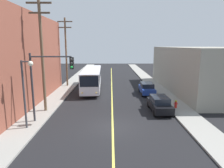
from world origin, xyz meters
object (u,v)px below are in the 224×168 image
object	(u,v)px
utility_pole_near	(42,51)
utility_pole_mid	(66,49)
city_bus	(92,78)
fire_hydrant	(176,104)
street_lamp_left	(26,85)
traffic_signal_left_corner	(49,75)
parked_car_black	(159,104)
parked_car_blue	(147,88)

from	to	relation	value
utility_pole_near	utility_pole_mid	size ratio (longest dim) A/B	1.02
city_bus	utility_pole_near	world-z (taller)	utility_pole_near
fire_hydrant	street_lamp_left	bearing A→B (deg)	-159.14
traffic_signal_left_corner	street_lamp_left	bearing A→B (deg)	-133.70
parked_car_black	street_lamp_left	size ratio (longest dim) A/B	0.81
parked_car_black	street_lamp_left	bearing A→B (deg)	-159.36
parked_car_black	parked_car_blue	distance (m)	7.62
traffic_signal_left_corner	utility_pole_mid	bearing A→B (deg)	97.18
city_bus	fire_hydrant	distance (m)	14.06
parked_car_blue	city_bus	bearing A→B (deg)	159.06
utility_pole_near	fire_hydrant	distance (m)	14.91
city_bus	utility_pole_mid	distance (m)	6.63
city_bus	parked_car_blue	world-z (taller)	city_bus
utility_pole_near	parked_car_black	bearing A→B (deg)	-0.22
parked_car_blue	fire_hydrant	distance (m)	7.09
city_bus	traffic_signal_left_corner	distance (m)	14.03
parked_car_black	parked_car_blue	xyz separation A→B (m)	(0.04, 7.62, 0.00)
parked_car_black	utility_pole_near	world-z (taller)	utility_pole_near
city_bus	fire_hydrant	world-z (taller)	city_bus
parked_car_black	street_lamp_left	world-z (taller)	street_lamp_left
utility_pole_mid	parked_car_black	bearing A→B (deg)	-46.91
street_lamp_left	fire_hydrant	xyz separation A→B (m)	(13.68, 5.21, -3.16)
parked_car_black	utility_pole_mid	xyz separation A→B (m)	(-12.33, 13.18, 5.29)
parked_car_blue	traffic_signal_left_corner	distance (m)	15.17
street_lamp_left	utility_pole_mid	bearing A→B (deg)	92.00
parked_car_black	utility_pole_mid	distance (m)	18.81
parked_car_blue	utility_pole_mid	bearing A→B (deg)	155.81
street_lamp_left	city_bus	bearing A→B (deg)	76.02
utility_pole_near	fire_hydrant	size ratio (longest dim) A/B	13.29
city_bus	parked_car_black	distance (m)	13.35
utility_pole_near	traffic_signal_left_corner	xyz separation A→B (m)	(1.51, -2.97, -1.95)
fire_hydrant	parked_car_black	bearing A→B (deg)	-157.84
utility_pole_near	street_lamp_left	bearing A→B (deg)	-88.82
street_lamp_left	parked_car_blue	bearing A→B (deg)	45.66
city_bus	traffic_signal_left_corner	size ratio (longest dim) A/B	2.04
city_bus	parked_car_blue	distance (m)	8.62
parked_car_black	street_lamp_left	xyz separation A→B (m)	(-11.71, -4.41, 2.90)
utility_pole_mid	traffic_signal_left_corner	distance (m)	16.34
parked_car_blue	utility_pole_near	size ratio (longest dim) A/B	0.40
utility_pole_near	street_lamp_left	size ratio (longest dim) A/B	2.03
utility_pole_near	utility_pole_mid	world-z (taller)	utility_pole_near
parked_car_black	utility_pole_near	xyz separation A→B (m)	(-11.80, 0.04, 5.41)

